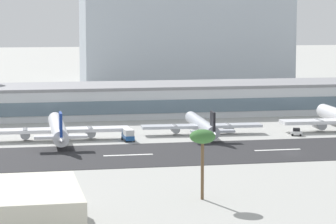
{
  "coord_description": "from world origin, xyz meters",
  "views": [
    {
      "loc": [
        -67.99,
        -182.86,
        33.26
      ],
      "look_at": [
        -22.64,
        40.22,
        6.09
      ],
      "focal_mm": 85.86,
      "sensor_mm": 36.0,
      "label": 1
    }
  ],
  "objects_px": {
    "airliner_black_tail_gate_1": "(202,125)",
    "palm_tree_0": "(203,138)",
    "terminal_building": "(169,99)",
    "service_baggage_tug_0": "(296,132)",
    "service_box_truck_1": "(128,134)",
    "airliner_navy_tail_gate_0": "(58,129)",
    "distant_hotel_block": "(186,40)"
  },
  "relations": [
    {
      "from": "service_box_truck_1",
      "to": "distant_hotel_block",
      "type": "bearing_deg",
      "value": -20.65
    },
    {
      "from": "terminal_building",
      "to": "service_box_truck_1",
      "type": "xyz_separation_m",
      "value": [
        -22.73,
        -56.48,
        -3.46
      ]
    },
    {
      "from": "service_baggage_tug_0",
      "to": "service_box_truck_1",
      "type": "bearing_deg",
      "value": 18.5
    },
    {
      "from": "terminal_building",
      "to": "airliner_navy_tail_gate_0",
      "type": "relative_size",
      "value": 3.61
    },
    {
      "from": "terminal_building",
      "to": "airliner_black_tail_gate_1",
      "type": "xyz_separation_m",
      "value": [
        -0.38,
        -49.23,
        -2.61
      ]
    },
    {
      "from": "airliner_navy_tail_gate_0",
      "to": "airliner_black_tail_gate_1",
      "type": "xyz_separation_m",
      "value": [
        40.69,
        2.91,
        -0.42
      ]
    },
    {
      "from": "terminal_building",
      "to": "airliner_black_tail_gate_1",
      "type": "distance_m",
      "value": 49.3
    },
    {
      "from": "distant_hotel_block",
      "to": "terminal_building",
      "type": "bearing_deg",
      "value": -105.33
    },
    {
      "from": "terminal_building",
      "to": "airliner_navy_tail_gate_0",
      "type": "bearing_deg",
      "value": -128.22
    },
    {
      "from": "airliner_navy_tail_gate_0",
      "to": "service_baggage_tug_0",
      "type": "height_order",
      "value": "airliner_navy_tail_gate_0"
    },
    {
      "from": "airliner_black_tail_gate_1",
      "to": "distant_hotel_block",
      "type": "bearing_deg",
      "value": -8.19
    },
    {
      "from": "distant_hotel_block",
      "to": "palm_tree_0",
      "type": "bearing_deg",
      "value": -102.12
    },
    {
      "from": "airliner_navy_tail_gate_0",
      "to": "airliner_black_tail_gate_1",
      "type": "bearing_deg",
      "value": -84.56
    },
    {
      "from": "airliner_navy_tail_gate_0",
      "to": "distant_hotel_block",
      "type": "bearing_deg",
      "value": -21.56
    },
    {
      "from": "distant_hotel_block",
      "to": "service_box_truck_1",
      "type": "xyz_separation_m",
      "value": [
        -57.81,
        -184.48,
        -19.62
      ]
    },
    {
      "from": "distant_hotel_block",
      "to": "airliner_navy_tail_gate_0",
      "type": "bearing_deg",
      "value": -112.91
    },
    {
      "from": "distant_hotel_block",
      "to": "service_box_truck_1",
      "type": "height_order",
      "value": "distant_hotel_block"
    },
    {
      "from": "terminal_building",
      "to": "airliner_black_tail_gate_1",
      "type": "bearing_deg",
      "value": -90.44
    },
    {
      "from": "distant_hotel_block",
      "to": "palm_tree_0",
      "type": "xyz_separation_m",
      "value": [
        -54.9,
        -255.61,
        -10.16
      ]
    },
    {
      "from": "terminal_building",
      "to": "palm_tree_0",
      "type": "bearing_deg",
      "value": -98.83
    },
    {
      "from": "airliner_navy_tail_gate_0",
      "to": "airliner_black_tail_gate_1",
      "type": "relative_size",
      "value": 1.16
    },
    {
      "from": "terminal_building",
      "to": "service_baggage_tug_0",
      "type": "xyz_separation_m",
      "value": [
        25.01,
        -56.44,
        -4.2
      ]
    },
    {
      "from": "terminal_building",
      "to": "airliner_navy_tail_gate_0",
      "type": "xyz_separation_m",
      "value": [
        -41.07,
        -52.14,
        -2.19
      ]
    },
    {
      "from": "airliner_black_tail_gate_1",
      "to": "service_box_truck_1",
      "type": "xyz_separation_m",
      "value": [
        -22.35,
        -7.24,
        -0.85
      ]
    },
    {
      "from": "airliner_black_tail_gate_1",
      "to": "service_baggage_tug_0",
      "type": "xyz_separation_m",
      "value": [
        25.39,
        -7.21,
        -1.59
      ]
    },
    {
      "from": "service_box_truck_1",
      "to": "airliner_black_tail_gate_1",
      "type": "bearing_deg",
      "value": -75.29
    },
    {
      "from": "service_baggage_tug_0",
      "to": "palm_tree_0",
      "type": "height_order",
      "value": "palm_tree_0"
    },
    {
      "from": "terminal_building",
      "to": "distant_hotel_block",
      "type": "height_order",
      "value": "distant_hotel_block"
    },
    {
      "from": "airliner_black_tail_gate_1",
      "to": "palm_tree_0",
      "type": "xyz_separation_m",
      "value": [
        -19.44,
        -78.37,
        8.61
      ]
    },
    {
      "from": "airliner_black_tail_gate_1",
      "to": "service_box_truck_1",
      "type": "height_order",
      "value": "airliner_black_tail_gate_1"
    },
    {
      "from": "distant_hotel_block",
      "to": "palm_tree_0",
      "type": "height_order",
      "value": "distant_hotel_block"
    },
    {
      "from": "service_box_truck_1",
      "to": "palm_tree_0",
      "type": "bearing_deg",
      "value": 179.09
    }
  ]
}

